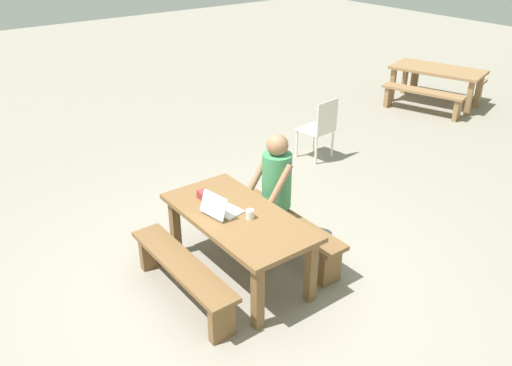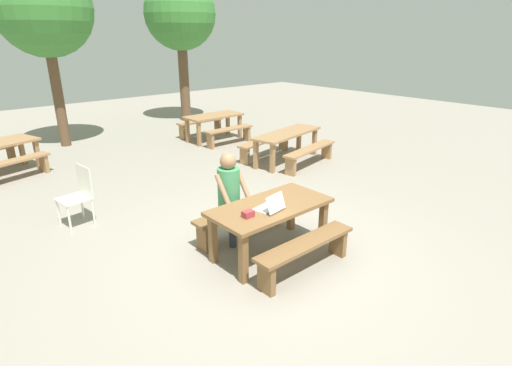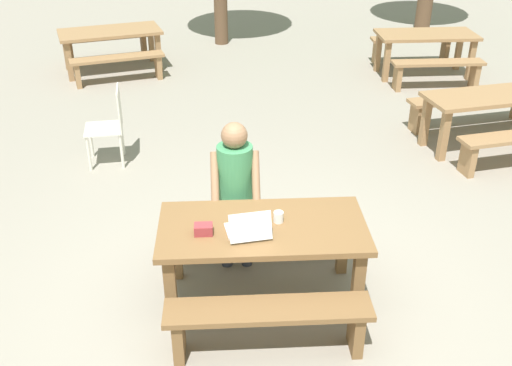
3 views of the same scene
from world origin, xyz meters
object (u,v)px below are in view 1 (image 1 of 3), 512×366
at_px(small_pouch, 204,195).
at_px(person_seated, 274,184).
at_px(picnic_table_rear, 437,74).
at_px(plastic_chair, 320,128).
at_px(picnic_table_front, 238,224).
at_px(laptop, 221,208).
at_px(coffee_mug, 250,214).

height_order(small_pouch, person_seated, person_seated).
bearing_deg(picnic_table_rear, plastic_chair, -97.91).
relative_size(picnic_table_front, plastic_chair, 1.78).
relative_size(laptop, plastic_chair, 0.39).
distance_m(small_pouch, picnic_table_rear, 6.55).
relative_size(person_seated, picnic_table_rear, 0.72).
distance_m(person_seated, picnic_table_rear, 5.95).
bearing_deg(coffee_mug, laptop, -145.90).
distance_m(laptop, small_pouch, 0.35).
xyz_separation_m(coffee_mug, person_seated, (-0.33, 0.57, 0.01)).
height_order(coffee_mug, plastic_chair, plastic_chair).
height_order(picnic_table_front, coffee_mug, coffee_mug).
xyz_separation_m(picnic_table_front, laptop, (-0.12, -0.12, 0.17)).
xyz_separation_m(laptop, coffee_mug, (0.25, 0.17, -0.01)).
relative_size(laptop, coffee_mug, 4.11).
bearing_deg(picnic_table_front, person_seated, 108.03).
height_order(laptop, person_seated, person_seated).
bearing_deg(coffee_mug, picnic_table_rear, 110.57).
distance_m(person_seated, plastic_chair, 2.50).
height_order(laptop, coffee_mug, laptop).
xyz_separation_m(laptop, picnic_table_rear, (-2.07, 6.35, -0.18)).
distance_m(picnic_table_front, small_pouch, 0.50).
relative_size(coffee_mug, person_seated, 0.07).
distance_m(laptop, picnic_table_rear, 6.68).
xyz_separation_m(picnic_table_front, coffee_mug, (0.13, 0.05, 0.16)).
relative_size(picnic_table_front, coffee_mug, 18.48).
xyz_separation_m(picnic_table_front, plastic_chair, (-1.64, 2.65, -0.11)).
bearing_deg(laptop, plastic_chair, -70.45).
height_order(person_seated, picnic_table_rear, person_seated).
relative_size(small_pouch, coffee_mug, 1.59).
bearing_deg(coffee_mug, person_seated, 120.22).
height_order(picnic_table_front, picnic_table_rear, picnic_table_front).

